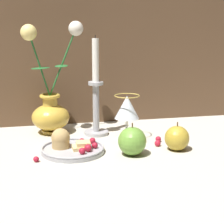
# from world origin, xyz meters

# --- Properties ---
(ground_plane) EXTENTS (2.40, 2.40, 0.00)m
(ground_plane) POSITION_xyz_m (0.00, 0.00, 0.00)
(ground_plane) COLOR #B7B2A3
(ground_plane) RESTS_ON ground
(vase) EXTENTS (0.19, 0.12, 0.36)m
(vase) POSITION_xyz_m (-0.11, 0.17, 0.10)
(vase) COLOR gold
(vase) RESTS_ON ground_plane
(plate_with_pastries) EXTENTS (0.18, 0.18, 0.07)m
(plate_with_pastries) POSITION_xyz_m (-0.07, -0.03, 0.02)
(plate_with_pastries) COLOR #A3A3A8
(plate_with_pastries) RESTS_ON ground_plane
(wine_glass) EXTENTS (0.08, 0.08, 0.14)m
(wine_glass) POSITION_xyz_m (0.12, 0.06, 0.09)
(wine_glass) COLOR silver
(wine_glass) RESTS_ON ground_plane
(candlestick) EXTENTS (0.08, 0.08, 0.31)m
(candlestick) POSITION_xyz_m (0.03, 0.13, 0.11)
(candlestick) COLOR #A3A3A8
(candlestick) RESTS_ON ground_plane
(apple_beside_vase) EXTENTS (0.07, 0.07, 0.08)m
(apple_beside_vase) POSITION_xyz_m (0.23, -0.08, 0.03)
(apple_beside_vase) COLOR #B2932D
(apple_beside_vase) RESTS_ON ground_plane
(apple_near_glass) EXTENTS (0.08, 0.08, 0.09)m
(apple_near_glass) POSITION_xyz_m (0.09, -0.09, 0.04)
(apple_near_glass) COLOR #669938
(apple_near_glass) RESTS_ON ground_plane
(berry_near_plate) EXTENTS (0.02, 0.02, 0.02)m
(berry_near_plate) POSITION_xyz_m (0.20, 0.01, 0.01)
(berry_near_plate) COLOR #AD192D
(berry_near_plate) RESTS_ON ground_plane
(berry_front_center) EXTENTS (0.02, 0.02, 0.02)m
(berry_front_center) POSITION_xyz_m (-0.16, -0.09, 0.01)
(berry_front_center) COLOR #AD192D
(berry_front_center) RESTS_ON ground_plane
(berry_by_glass_stem) EXTENTS (0.02, 0.02, 0.02)m
(berry_by_glass_stem) POSITION_xyz_m (0.19, -0.03, 0.01)
(berry_by_glass_stem) COLOR #AD192D
(berry_by_glass_stem) RESTS_ON ground_plane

